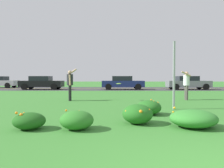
{
  "coord_description": "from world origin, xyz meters",
  "views": [
    {
      "loc": [
        -1.61,
        -2.37,
        1.27
      ],
      "look_at": [
        -1.7,
        7.25,
        0.99
      ],
      "focal_mm": 34.92,
      "sensor_mm": 36.0,
      "label": 1
    }
  ],
  "objects_px": {
    "person_thrower_dark_shirt": "(70,82)",
    "car_navy_center_right": "(123,83)",
    "sign_post_near_path": "(174,75)",
    "person_catcher_white_shirt": "(186,83)",
    "car_gray_rightmost": "(188,83)",
    "frisbee_lime": "(119,84)",
    "car_black_center_left": "(42,83)"
  },
  "relations": [
    {
      "from": "frisbee_lime",
      "to": "car_black_center_left",
      "type": "bearing_deg",
      "value": 125.41
    },
    {
      "from": "person_catcher_white_shirt",
      "to": "car_gray_rightmost",
      "type": "xyz_separation_m",
      "value": [
        3.84,
        11.07,
        -0.24
      ]
    },
    {
      "from": "car_gray_rightmost",
      "to": "car_navy_center_right",
      "type": "bearing_deg",
      "value": 180.0
    },
    {
      "from": "person_thrower_dark_shirt",
      "to": "car_navy_center_right",
      "type": "height_order",
      "value": "person_thrower_dark_shirt"
    },
    {
      "from": "person_thrower_dark_shirt",
      "to": "car_gray_rightmost",
      "type": "xyz_separation_m",
      "value": [
        10.41,
        11.54,
        -0.27
      ]
    },
    {
      "from": "sign_post_near_path",
      "to": "car_black_center_left",
      "type": "xyz_separation_m",
      "value": [
        -10.26,
        14.77,
        -0.63
      ]
    },
    {
      "from": "frisbee_lime",
      "to": "car_gray_rightmost",
      "type": "distance_m",
      "value": 13.78
    },
    {
      "from": "person_catcher_white_shirt",
      "to": "car_black_center_left",
      "type": "distance_m",
      "value": 16.32
    },
    {
      "from": "sign_post_near_path",
      "to": "car_gray_rightmost",
      "type": "xyz_separation_m",
      "value": [
        5.57,
        14.77,
        -0.63
      ]
    },
    {
      "from": "car_navy_center_right",
      "to": "car_gray_rightmost",
      "type": "relative_size",
      "value": 1.0
    },
    {
      "from": "person_thrower_dark_shirt",
      "to": "person_catcher_white_shirt",
      "type": "height_order",
      "value": "person_thrower_dark_shirt"
    },
    {
      "from": "person_thrower_dark_shirt",
      "to": "car_black_center_left",
      "type": "xyz_separation_m",
      "value": [
        -5.42,
        11.54,
        -0.27
      ]
    },
    {
      "from": "frisbee_lime",
      "to": "car_gray_rightmost",
      "type": "relative_size",
      "value": 0.06
    },
    {
      "from": "person_thrower_dark_shirt",
      "to": "person_catcher_white_shirt",
      "type": "bearing_deg",
      "value": 4.13
    },
    {
      "from": "person_thrower_dark_shirt",
      "to": "car_navy_center_right",
      "type": "xyz_separation_m",
      "value": [
        3.38,
        11.54,
        -0.27
      ]
    },
    {
      "from": "sign_post_near_path",
      "to": "person_catcher_white_shirt",
      "type": "bearing_deg",
      "value": 65.0
    },
    {
      "from": "frisbee_lime",
      "to": "car_gray_rightmost",
      "type": "height_order",
      "value": "car_gray_rightmost"
    },
    {
      "from": "person_catcher_white_shirt",
      "to": "car_navy_center_right",
      "type": "xyz_separation_m",
      "value": [
        -3.19,
        11.07,
        -0.24
      ]
    },
    {
      "from": "frisbee_lime",
      "to": "car_navy_center_right",
      "type": "xyz_separation_m",
      "value": [
        0.68,
        11.41,
        -0.2
      ]
    },
    {
      "from": "sign_post_near_path",
      "to": "car_black_center_left",
      "type": "distance_m",
      "value": 18.0
    },
    {
      "from": "frisbee_lime",
      "to": "sign_post_near_path",
      "type": "bearing_deg",
      "value": -57.46
    },
    {
      "from": "sign_post_near_path",
      "to": "person_thrower_dark_shirt",
      "type": "height_order",
      "value": "sign_post_near_path"
    },
    {
      "from": "person_thrower_dark_shirt",
      "to": "car_gray_rightmost",
      "type": "relative_size",
      "value": 0.4
    },
    {
      "from": "frisbee_lime",
      "to": "car_black_center_left",
      "type": "xyz_separation_m",
      "value": [
        -8.12,
        11.41,
        -0.2
      ]
    },
    {
      "from": "person_thrower_dark_shirt",
      "to": "person_catcher_white_shirt",
      "type": "xyz_separation_m",
      "value": [
        6.57,
        0.47,
        -0.04
      ]
    },
    {
      "from": "sign_post_near_path",
      "to": "car_gray_rightmost",
      "type": "bearing_deg",
      "value": 69.34
    },
    {
      "from": "car_gray_rightmost",
      "to": "frisbee_lime",
      "type": "bearing_deg",
      "value": -124.05
    },
    {
      "from": "sign_post_near_path",
      "to": "frisbee_lime",
      "type": "relative_size",
      "value": 10.73
    },
    {
      "from": "person_catcher_white_shirt",
      "to": "person_thrower_dark_shirt",
      "type": "bearing_deg",
      "value": -175.87
    },
    {
      "from": "car_gray_rightmost",
      "to": "car_black_center_left",
      "type": "bearing_deg",
      "value": 180.0
    },
    {
      "from": "sign_post_near_path",
      "to": "person_catcher_white_shirt",
      "type": "distance_m",
      "value": 4.11
    },
    {
      "from": "car_gray_rightmost",
      "to": "person_thrower_dark_shirt",
      "type": "bearing_deg",
      "value": -132.04
    }
  ]
}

